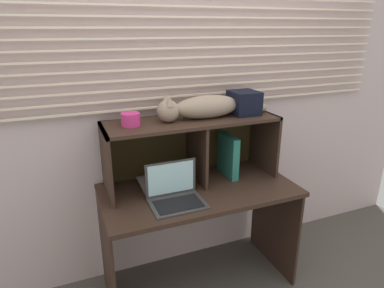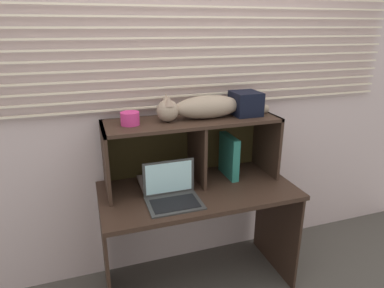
{
  "view_description": "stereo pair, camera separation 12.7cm",
  "coord_description": "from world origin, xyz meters",
  "px_view_note": "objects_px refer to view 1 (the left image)",
  "views": [
    {
      "loc": [
        -0.79,
        -1.63,
        1.78
      ],
      "look_at": [
        0.0,
        0.31,
        1.04
      ],
      "focal_mm": 31.16,
      "sensor_mm": 36.0,
      "label": 1
    },
    {
      "loc": [
        -0.67,
        -1.68,
        1.78
      ],
      "look_at": [
        0.0,
        0.31,
        1.04
      ],
      "focal_mm": 31.16,
      "sensor_mm": 36.0,
      "label": 2
    }
  ],
  "objects_px": {
    "binder_upright": "(228,155)",
    "storage_box": "(244,103)",
    "cat": "(202,107)",
    "book_stack": "(152,185)",
    "small_basket": "(131,119)",
    "laptop": "(175,194)"
  },
  "relations": [
    {
      "from": "binder_upright",
      "to": "storage_box",
      "type": "height_order",
      "value": "storage_box"
    },
    {
      "from": "cat",
      "to": "binder_upright",
      "type": "bearing_deg",
      "value": 0.0
    },
    {
      "from": "binder_upright",
      "to": "storage_box",
      "type": "relative_size",
      "value": 1.52
    },
    {
      "from": "cat",
      "to": "book_stack",
      "type": "bearing_deg",
      "value": 180.0
    },
    {
      "from": "binder_upright",
      "to": "small_basket",
      "type": "xyz_separation_m",
      "value": [
        -0.68,
        0.0,
        0.33
      ]
    },
    {
      "from": "small_basket",
      "to": "cat",
      "type": "bearing_deg",
      "value": 0.0
    },
    {
      "from": "laptop",
      "to": "book_stack",
      "type": "relative_size",
      "value": 1.26
    },
    {
      "from": "storage_box",
      "to": "small_basket",
      "type": "bearing_deg",
      "value": 180.0
    },
    {
      "from": "laptop",
      "to": "small_basket",
      "type": "height_order",
      "value": "small_basket"
    },
    {
      "from": "laptop",
      "to": "storage_box",
      "type": "relative_size",
      "value": 1.67
    },
    {
      "from": "cat",
      "to": "binder_upright",
      "type": "relative_size",
      "value": 2.63
    },
    {
      "from": "cat",
      "to": "storage_box",
      "type": "distance_m",
      "value": 0.31
    },
    {
      "from": "laptop",
      "to": "binder_upright",
      "type": "bearing_deg",
      "value": 25.72
    },
    {
      "from": "small_basket",
      "to": "storage_box",
      "type": "relative_size",
      "value": 0.59
    },
    {
      "from": "small_basket",
      "to": "storage_box",
      "type": "height_order",
      "value": "storage_box"
    },
    {
      "from": "cat",
      "to": "book_stack",
      "type": "height_order",
      "value": "cat"
    },
    {
      "from": "book_stack",
      "to": "small_basket",
      "type": "distance_m",
      "value": 0.48
    },
    {
      "from": "binder_upright",
      "to": "small_basket",
      "type": "bearing_deg",
      "value": 180.0
    },
    {
      "from": "cat",
      "to": "book_stack",
      "type": "xyz_separation_m",
      "value": [
        -0.36,
        0.0,
        -0.5
      ]
    },
    {
      "from": "laptop",
      "to": "small_basket",
      "type": "bearing_deg",
      "value": 130.49
    },
    {
      "from": "small_basket",
      "to": "storage_box",
      "type": "bearing_deg",
      "value": 0.0
    },
    {
      "from": "laptop",
      "to": "book_stack",
      "type": "height_order",
      "value": "laptop"
    }
  ]
}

